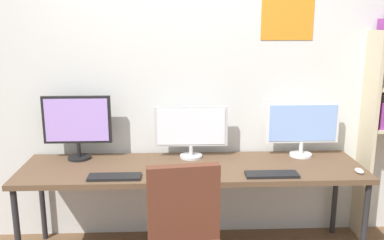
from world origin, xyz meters
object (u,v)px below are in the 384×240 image
object	(u,v)px
monitor_center	(191,129)
computer_mouse	(359,171)
keyboard_right	(272,174)
keyboard_left	(114,177)
monitor_left	(77,123)
desk	(192,172)
monitor_right	(302,126)

from	to	relation	value
monitor_center	computer_mouse	xyz separation A→B (m)	(1.21, -0.41, -0.22)
keyboard_right	keyboard_left	bearing A→B (deg)	180.00
monitor_left	keyboard_right	bearing A→B (deg)	-16.86
keyboard_right	computer_mouse	xyz separation A→B (m)	(0.65, 0.03, 0.01)
keyboard_left	keyboard_right	size ratio (longest dim) A/B	0.98
desk	computer_mouse	size ratio (longest dim) A/B	27.08
desk	monitor_left	bearing A→B (deg)	166.73
monitor_center	monitor_right	distance (m)	0.90
monitor_center	keyboard_left	xyz separation A→B (m)	(-0.56, -0.44, -0.22)
monitor_left	monitor_center	size ratio (longest dim) A/B	0.91
keyboard_right	monitor_center	bearing A→B (deg)	141.70
desk	keyboard_left	world-z (taller)	keyboard_left
monitor_left	computer_mouse	size ratio (longest dim) A/B	5.56
keyboard_left	keyboard_right	xyz separation A→B (m)	(1.12, 0.00, 0.00)
monitor_right	computer_mouse	world-z (taller)	monitor_right
desk	monitor_left	world-z (taller)	monitor_left
desk	computer_mouse	xyz separation A→B (m)	(1.21, -0.20, 0.06)
monitor_right	keyboard_left	xyz separation A→B (m)	(-1.46, -0.44, -0.24)
desk	keyboard_right	distance (m)	0.61
desk	keyboard_left	distance (m)	0.61
monitor_left	monitor_center	world-z (taller)	monitor_left
keyboard_left	computer_mouse	size ratio (longest dim) A/B	3.86
monitor_center	computer_mouse	world-z (taller)	monitor_center
monitor_left	keyboard_left	bearing A→B (deg)	-52.45
monitor_left	keyboard_left	distance (m)	0.63
desk	computer_mouse	distance (m)	1.23
keyboard_left	monitor_center	bearing A→B (deg)	38.30
monitor_center	computer_mouse	distance (m)	1.30
monitor_left	monitor_right	distance (m)	1.80
keyboard_right	monitor_left	bearing A→B (deg)	163.14
monitor_center	desk	bearing A→B (deg)	-90.00
monitor_center	monitor_left	bearing A→B (deg)	180.00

